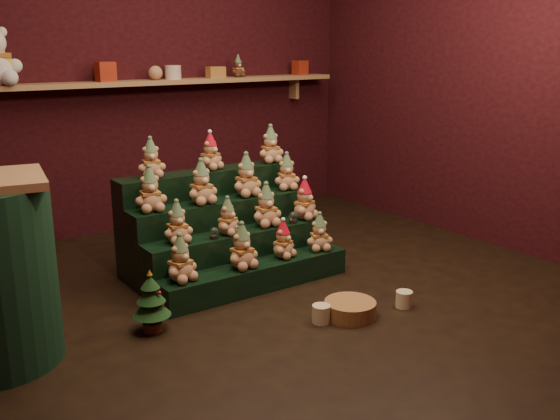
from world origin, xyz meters
TOP-DOWN VIEW (x-y plane):
  - ground at (0.00, 0.00)m, footprint 4.00×4.00m
  - back_wall at (0.00, 2.05)m, footprint 4.00×0.10m
  - right_wall at (2.05, 0.00)m, footprint 0.10×4.00m
  - back_shelf at (0.00, 1.87)m, footprint 3.60×0.26m
  - riser_tier_front at (-0.15, 0.11)m, footprint 1.40×0.22m
  - riser_tier_midfront at (-0.15, 0.33)m, footprint 1.40×0.22m
  - riser_tier_midback at (-0.15, 0.55)m, footprint 1.40×0.22m
  - riser_tier_back at (-0.15, 0.77)m, footprint 1.40×0.22m
  - teddy_0 at (-0.71, 0.12)m, footprint 0.26×0.24m
  - teddy_1 at (-0.27, 0.10)m, footprint 0.24×0.22m
  - teddy_2 at (0.08, 0.12)m, footprint 0.24×0.23m
  - teddy_3 at (0.39, 0.10)m, footprint 0.24×0.23m
  - teddy_4 at (-0.61, 0.34)m, footprint 0.21×0.19m
  - teddy_5 at (-0.25, 0.31)m, footprint 0.23×0.23m
  - teddy_6 at (0.08, 0.33)m, footprint 0.23×0.21m
  - teddy_7 at (0.41, 0.32)m, footprint 0.27×0.26m
  - teddy_8 at (-0.70, 0.55)m, footprint 0.24×0.22m
  - teddy_9 at (-0.33, 0.53)m, footprint 0.23×0.21m
  - teddy_10 at (0.05, 0.55)m, footprint 0.23×0.20m
  - teddy_11 at (0.42, 0.55)m, footprint 0.24×0.23m
  - teddy_12 at (-0.59, 0.76)m, footprint 0.22×0.21m
  - teddy_13 at (-0.11, 0.78)m, footprint 0.24×0.23m
  - teddy_14 at (0.41, 0.75)m, footprint 0.23×0.21m
  - snow_globe_a at (-0.38, 0.27)m, footprint 0.06×0.06m
  - snow_globe_b at (-0.18, 0.27)m, footprint 0.06×0.06m
  - snow_globe_c at (0.27, 0.27)m, footprint 0.06×0.06m
  - mini_christmas_tree at (-1.00, -0.08)m, footprint 0.22×0.22m
  - mug_left at (-0.12, -0.56)m, footprint 0.11×0.11m
  - mug_right at (0.45, -0.68)m, footprint 0.11×0.11m
  - wicker_basket at (0.08, -0.60)m, footprint 0.35×0.35m
  - brown_bear at (0.78, 1.84)m, footprint 0.14×0.13m
  - gift_tin_red_a at (-0.48, 1.85)m, footprint 0.14×0.14m
  - gift_tin_cream at (0.12, 1.85)m, footprint 0.14×0.14m
  - gift_tin_red_b at (1.51, 1.85)m, footprint 0.12×0.12m
  - shelf_plush_ball at (-0.04, 1.85)m, footprint 0.12×0.12m
  - scarf_gift_box at (0.55, 1.85)m, footprint 0.16×0.10m

SIDE VIEW (x-z plane):
  - ground at x=0.00m, z-range 0.00..0.00m
  - wicker_basket at x=0.08m, z-range 0.00..0.10m
  - mug_right at x=0.45m, z-range 0.00..0.11m
  - mug_left at x=-0.12m, z-range 0.00..0.11m
  - riser_tier_front at x=-0.15m, z-range 0.00..0.18m
  - riser_tier_midfront at x=-0.15m, z-range 0.00..0.36m
  - mini_christmas_tree at x=-1.00m, z-range -0.01..0.37m
  - riser_tier_midback at x=-0.15m, z-range 0.00..0.54m
  - teddy_2 at x=0.08m, z-range 0.18..0.44m
  - teddy_3 at x=0.39m, z-range 0.18..0.45m
  - teddy_0 at x=-0.71m, z-range 0.18..0.48m
  - teddy_1 at x=-0.27m, z-range 0.18..0.48m
  - riser_tier_back at x=-0.15m, z-range 0.00..0.72m
  - snow_globe_a at x=-0.38m, z-range 0.36..0.44m
  - snow_globe_c at x=0.27m, z-range 0.36..0.45m
  - snow_globe_b at x=-0.18m, z-range 0.36..0.45m
  - teddy_5 at x=-0.25m, z-range 0.36..0.61m
  - teddy_4 at x=-0.61m, z-range 0.36..0.64m
  - teddy_7 at x=0.41m, z-range 0.36..0.66m
  - teddy_6 at x=0.08m, z-range 0.36..0.67m
  - teddy_11 at x=0.42m, z-range 0.54..0.82m
  - teddy_8 at x=-0.70m, z-range 0.54..0.84m
  - teddy_9 at x=-0.33m, z-range 0.54..0.85m
  - teddy_10 at x=0.05m, z-range 0.54..0.85m
  - teddy_13 at x=-0.11m, z-range 0.72..0.99m
  - teddy_12 at x=-0.59m, z-range 0.72..0.99m
  - teddy_14 at x=0.41m, z-range 0.72..1.00m
  - back_shelf at x=0.00m, z-range 1.17..1.41m
  - scarf_gift_box at x=0.55m, z-range 1.32..1.42m
  - gift_tin_cream at x=0.12m, z-range 1.32..1.44m
  - shelf_plush_ball at x=-0.04m, z-range 1.32..1.44m
  - gift_tin_red_b at x=1.51m, z-range 1.32..1.46m
  - back_wall at x=0.00m, z-range 0.00..2.80m
  - right_wall at x=2.05m, z-range 0.00..2.80m
  - gift_tin_red_a at x=-0.48m, z-range 1.32..1.48m
  - brown_bear at x=0.78m, z-range 1.32..1.51m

